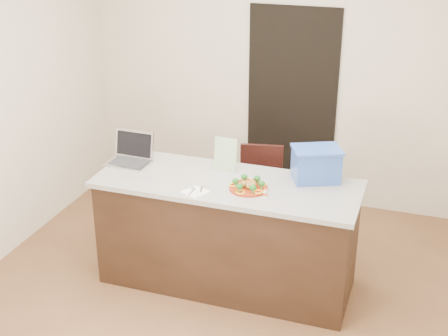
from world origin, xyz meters
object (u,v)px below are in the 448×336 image
(napkin, at_px, (195,192))
(yogurt_bottle, at_px, (265,193))
(island, at_px, (227,233))
(blue_box, at_px, (316,164))
(laptop, at_px, (131,154))
(chair, at_px, (258,187))
(plate, at_px, (248,188))

(napkin, height_order, yogurt_bottle, yogurt_bottle)
(island, height_order, blue_box, blue_box)
(laptop, xyz_separation_m, chair, (0.90, 0.71, -0.49))
(plate, relative_size, laptop, 0.82)
(plate, height_order, blue_box, blue_box)
(laptop, bearing_deg, blue_box, 6.93)
(napkin, height_order, laptop, laptop)
(yogurt_bottle, bearing_deg, napkin, -168.99)
(plate, distance_m, chair, 1.02)
(napkin, xyz_separation_m, chair, (0.19, 1.08, -0.42))
(laptop, xyz_separation_m, blue_box, (1.52, 0.13, 0.07))
(plate, xyz_separation_m, blue_box, (0.44, 0.33, 0.12))
(plate, xyz_separation_m, napkin, (-0.36, -0.18, -0.01))
(island, bearing_deg, chair, 88.47)
(plate, distance_m, blue_box, 0.57)
(laptop, height_order, chair, laptop)
(napkin, relative_size, chair, 0.18)
(chair, bearing_deg, yogurt_bottle, -82.36)
(napkin, height_order, chair, napkin)
(yogurt_bottle, bearing_deg, laptop, 167.31)
(plate, height_order, yogurt_bottle, yogurt_bottle)
(island, bearing_deg, laptop, 172.26)
(yogurt_bottle, distance_m, chair, 1.13)
(blue_box, distance_m, chair, 1.01)
(chair, bearing_deg, laptop, -152.53)
(island, xyz_separation_m, chair, (0.02, 0.83, 0.04))
(chair, bearing_deg, napkin, -110.40)
(plate, xyz_separation_m, chair, (-0.17, 0.91, -0.43))
(laptop, bearing_deg, plate, -8.40)
(blue_box, bearing_deg, napkin, -172.21)
(yogurt_bottle, height_order, chair, yogurt_bottle)
(island, height_order, napkin, napkin)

